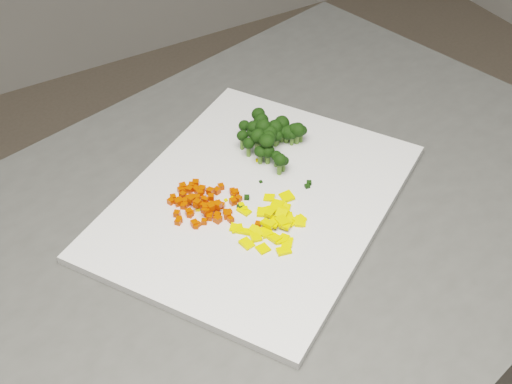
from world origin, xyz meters
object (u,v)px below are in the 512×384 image
carrot_pile (204,199)px  broccoli_pile (268,135)px  cutting_board (256,200)px  pepper_pile (276,220)px

carrot_pile → broccoli_pile: size_ratio=0.83×
cutting_board → carrot_pile: (-0.07, 0.02, 0.02)m
cutting_board → carrot_pile: size_ratio=4.50×
cutting_board → carrot_pile: 0.07m
carrot_pile → pepper_pile: 0.10m
carrot_pile → pepper_pile: size_ratio=0.86×
carrot_pile → pepper_pile: carrot_pile is taller
broccoli_pile → cutting_board: bearing=-130.3°
carrot_pile → broccoli_pile: 0.15m
pepper_pile → broccoli_pile: size_ratio=0.97×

